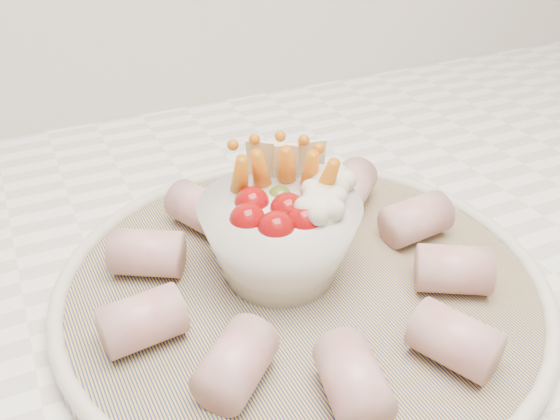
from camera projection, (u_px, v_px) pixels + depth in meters
name	position (u px, v px, depth m)	size (l,w,h in m)	color
serving_platter	(302.00, 284.00, 0.48)	(0.39, 0.39, 0.02)	navy
veggie_bowl	(283.00, 230.00, 0.47)	(0.12, 0.12, 0.10)	silver
cured_meat_rolls	(301.00, 261.00, 0.47)	(0.29, 0.30, 0.04)	#AF5058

